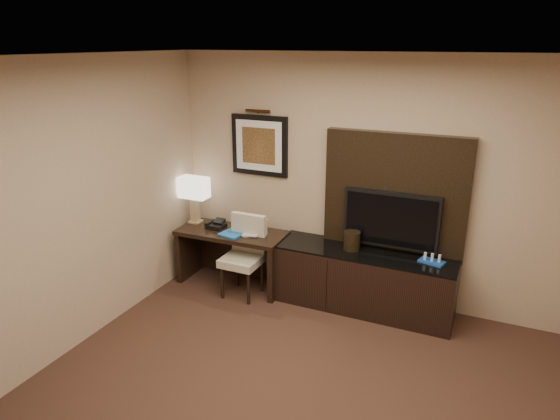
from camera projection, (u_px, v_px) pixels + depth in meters
The scene contains 17 objects.
ceiling at pixel (268, 60), 2.79m from camera, with size 4.50×5.00×0.01m, color silver.
wall_back at pixel (369, 182), 5.38m from camera, with size 4.50×0.01×2.70m, color tan.
wall_left at pixel (22, 227), 4.10m from camera, with size 0.01×5.00×2.70m, color tan.
desk at pixel (232, 258), 5.95m from camera, with size 1.28×0.55×0.69m, color black.
credenza at pixel (363, 280), 5.42m from camera, with size 1.94×0.54×0.67m, color black.
tv_wall_panel at pixel (395, 194), 5.24m from camera, with size 1.50×0.12×1.30m, color black.
tv at pixel (391, 220), 5.23m from camera, with size 1.00×0.08×0.60m, color black.
artwork at pixel (260, 146), 5.77m from camera, with size 0.70×0.04×0.70m, color black.
picture_light at pixel (258, 111), 5.61m from camera, with size 0.04×0.04×0.30m, color #3C2413.
desk_chair at pixel (242, 260), 5.66m from camera, with size 0.42×0.49×0.88m, color beige, non-canonical shape.
table_lamp at pixel (194, 198), 6.03m from camera, with size 0.38×0.22×0.62m, color tan, non-canonical shape.
desk_phone at pixel (216, 224), 5.92m from camera, with size 0.20×0.18×0.10m, color black, non-canonical shape.
blue_folder at pixel (235, 233), 5.76m from camera, with size 0.25×0.33×0.02m, color blue.
book at pixel (244, 224), 5.73m from camera, with size 0.18×0.02×0.24m, color tan.
water_bottle at pixel (265, 227), 5.73m from camera, with size 0.06×0.06×0.18m, color silver.
ice_bucket at pixel (352, 241), 5.35m from camera, with size 0.18×0.18×0.20m, color black.
minibar_tray at pixel (432, 259), 5.04m from camera, with size 0.25×0.15×0.09m, color #17449A, non-canonical shape.
Camera 1 is at (1.25, -2.62, 2.80)m, focal length 32.00 mm.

